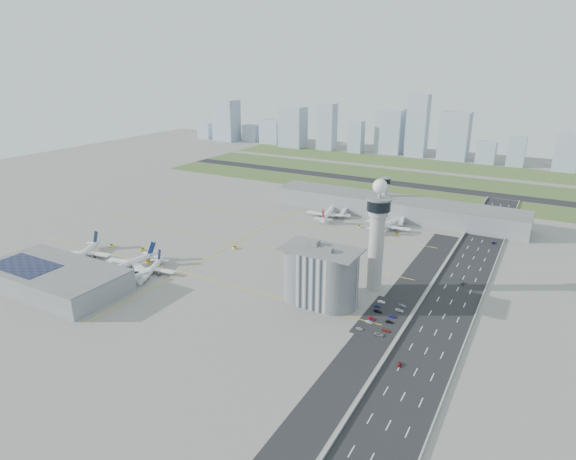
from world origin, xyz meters
The scene contains 64 objects.
ground centered at (0.00, 0.00, 0.00)m, with size 1000.00×1000.00×0.00m, color gray.
grass_strip_0 centered at (-20.00, 225.00, 0.04)m, with size 480.00×50.00×0.08m, color #4C6530.
grass_strip_1 centered at (-20.00, 300.00, 0.04)m, with size 480.00×60.00×0.08m, color #3F5227.
grass_strip_2 centered at (-20.00, 380.00, 0.04)m, with size 480.00×70.00×0.08m, color #4E6A32.
runway centered at (-20.00, 262.00, 0.06)m, with size 480.00×22.00×0.10m, color black.
highway centered at (115.00, 0.00, 0.05)m, with size 28.00×500.00×0.10m, color black.
barrier_left centered at (101.00, 0.00, 0.60)m, with size 0.60×500.00×1.20m, color #9E9E99.
barrier_right centered at (129.00, 0.00, 0.60)m, with size 0.60×500.00×1.20m, color #9E9E99.
landside_road centered at (90.00, -10.00, 0.04)m, with size 18.00×260.00×0.08m, color black.
parking_lot centered at (88.00, -22.00, 0.05)m, with size 20.00×44.00×0.10m, color black.
taxiway_line_h_0 centered at (-40.00, -30.00, 0.01)m, with size 260.00×0.60×0.01m, color yellow.
taxiway_line_h_1 centered at (-40.00, 30.00, 0.01)m, with size 260.00×0.60×0.01m, color yellow.
taxiway_line_h_2 centered at (-40.00, 90.00, 0.01)m, with size 260.00×0.60×0.01m, color yellow.
taxiway_line_v centered at (-40.00, 30.00, 0.01)m, with size 0.60×260.00×0.01m, color yellow.
control_tower centered at (72.00, 8.00, 35.04)m, with size 14.00×14.00×64.50m.
secondary_tower centered at (30.00, 150.00, 18.80)m, with size 8.60×8.60×31.90m.
admin_building centered at (51.99, -22.00, 15.30)m, with size 42.00×24.00×33.50m.
terminal_pier centered at (40.00, 148.00, 7.90)m, with size 210.00×32.00×15.80m.
near_terminal centered at (-88.07, -82.02, 6.43)m, with size 84.00×42.00×13.00m.
airplane_near_a centered at (-111.64, -44.19, 6.10)m, with size 43.60×37.06×12.21m, color white, non-canonical shape.
airplane_near_b centered at (-72.18, -42.83, 6.19)m, with size 44.24×37.60×12.39m, color white, non-canonical shape.
airplane_near_c centered at (-53.69, -41.52, 5.10)m, with size 36.42×30.96×10.20m, color white, non-canonical shape.
airplane_far_a centered at (-7.52, 118.52, 6.30)m, with size 45.00×38.25×12.60m, color white, non-canonical shape.
airplane_far_b centered at (45.94, 114.44, 6.25)m, with size 44.62×37.93×12.49m, color white, non-canonical shape.
jet_bridge_near_0 centered at (-113.00, -61.00, 2.85)m, with size 14.00×3.00×5.70m, color silver, non-canonical shape.
jet_bridge_near_1 centered at (-83.00, -61.00, 2.85)m, with size 14.00×3.00×5.70m, color silver, non-canonical shape.
jet_bridge_near_2 centered at (-53.00, -61.00, 2.85)m, with size 14.00×3.00×5.70m, color silver, non-canonical shape.
jet_bridge_far_0 centered at (2.00, 132.00, 2.85)m, with size 14.00×3.00×5.70m, color silver, non-canonical shape.
jet_bridge_far_1 centered at (52.00, 132.00, 2.85)m, with size 14.00×3.00×5.70m, color silver, non-canonical shape.
tug_0 centered at (-112.19, -20.20, 1.01)m, with size 2.39×3.48×2.02m, color yellow, non-canonical shape.
tug_1 centered at (-87.99, -14.47, 0.90)m, with size 2.13×3.09×1.80m, color yellow, non-canonical shape.
tug_2 centered at (-69.67, -27.15, 1.06)m, with size 2.51×3.65×2.12m, color gold, non-canonical shape.
tug_3 centered at (-34.04, 19.38, 0.93)m, with size 2.20×3.21×1.86m, color yellow, non-canonical shape.
tug_4 centered at (25.01, 105.57, 0.85)m, with size 2.01×2.92×1.70m, color yellow, non-canonical shape.
tug_5 centered at (56.29, 102.80, 0.91)m, with size 2.15×3.13×1.82m, color gold, non-canonical shape.
car_lot_0 centered at (81.82, -39.30, 0.57)m, with size 1.34×3.33×1.13m, color silver.
car_lot_1 centered at (83.70, -31.03, 0.60)m, with size 1.28×3.66×1.20m, color #9EA1A9.
car_lot_2 centered at (83.67, -27.10, 0.56)m, with size 1.85×4.02×1.12m, color #B30D29.
car_lot_3 centered at (83.88, -18.33, 0.64)m, with size 1.79×4.40×1.28m, color black.
car_lot_4 centered at (81.81, -13.11, 0.57)m, with size 1.35×3.37×1.15m, color navy.
car_lot_5 centered at (81.93, -7.49, 0.65)m, with size 1.37×3.94×1.30m, color white.
car_lot_6 centered at (91.90, -39.89, 0.66)m, with size 2.18×4.72×1.31m, color gray.
car_lot_7 centered at (93.79, -34.57, 0.57)m, with size 1.61×3.95×1.15m, color maroon.
car_lot_8 centered at (92.51, -25.89, 0.63)m, with size 1.50×3.73×1.27m, color black.
car_lot_9 centered at (91.99, -19.99, 0.63)m, with size 1.32×3.79×1.25m, color #0F1149.
car_lot_10 centered at (93.44, -11.87, 0.61)m, with size 2.03×4.41×1.23m, color silver.
car_lot_11 centered at (93.20, -5.96, 0.62)m, with size 1.73×4.25×1.23m, color #9399A8.
car_hw_0 centered at (107.67, -58.65, 0.60)m, with size 1.42×3.54×1.21m, color maroon.
car_hw_1 centered at (116.09, 38.26, 0.61)m, with size 1.30×3.72×1.23m, color black.
car_hw_2 centered at (122.74, 118.79, 0.59)m, with size 1.96×4.25×1.18m, color navy.
car_hw_4 centered at (109.02, 179.34, 0.63)m, with size 1.49×3.70×1.26m, color #99A6B2.
skyline_bldg_0 centered at (-377.77, 421.70, 13.25)m, with size 24.05×19.24×26.50m, color #9EADC1.
skyline_bldg_1 centered at (-331.22, 417.61, 32.80)m, with size 37.63×30.10×65.60m, color #9EADC1.
skyline_bldg_2 centered at (-291.25, 430.16, 13.39)m, with size 22.81×18.25×26.79m, color #9EADC1.
skyline_bldg_3 centered at (-252.58, 431.35, 18.47)m, with size 32.30×25.84×36.93m, color #9EADC1.
skyline_bldg_4 centered at (-204.47, 415.19, 30.18)m, with size 35.81×28.65×60.36m, color #9EADC1.
skyline_bldg_5 centered at (-150.11, 419.66, 33.44)m, with size 25.49×20.39×66.89m, color #9EADC1.
skyline_bldg_6 centered at (-102.68, 417.90, 22.60)m, with size 20.04×16.03×45.20m, color #9EADC1.
skyline_bldg_7 centered at (-59.44, 436.89, 30.61)m, with size 35.76×28.61×61.22m, color #9EADC1.
skyline_bldg_8 centered at (-19.42, 431.56, 41.69)m, with size 26.33×21.06×83.39m, color #9EADC1.
skyline_bldg_9 centered at (30.27, 432.32, 31.06)m, with size 36.96×29.57×62.11m, color #9EADC1.
skyline_bldg_10 centered at (73.27, 423.68, 13.87)m, with size 23.01×18.41×27.75m, color #9EADC1.
skyline_bldg_11 centered at (108.28, 423.34, 19.48)m, with size 20.22×16.18×38.97m, color #9EADC1.
skyline_bldg_12 centered at (162.17, 421.29, 23.44)m, with size 26.14×20.92×46.89m, color #9EADC1.
Camera 1 is at (151.97, -235.90, 123.69)m, focal length 30.00 mm.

